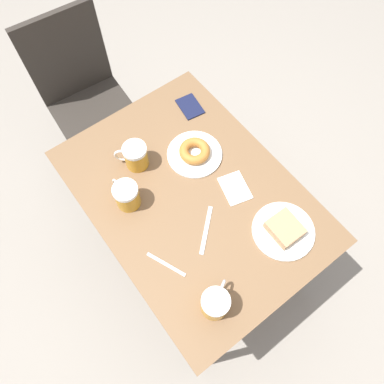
{
  "coord_description": "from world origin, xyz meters",
  "views": [
    {
      "loc": [
        -0.39,
        -0.52,
        2.05
      ],
      "look_at": [
        0.0,
        0.0,
        0.72
      ],
      "focal_mm": 35.0,
      "sensor_mm": 36.0,
      "label": 1
    }
  ],
  "objects_px": {
    "beer_mug_left": "(135,156)",
    "beer_mug_right": "(215,303)",
    "knife": "(206,230)",
    "plate_with_donut": "(195,152)",
    "napkin_folded": "(235,188)",
    "beer_mug_center": "(127,195)",
    "passport_near_edge": "(190,107)",
    "fork": "(166,264)",
    "plate_with_cake": "(284,230)",
    "chair": "(81,86)"
  },
  "relations": [
    {
      "from": "chair",
      "to": "beer_mug_right",
      "type": "distance_m",
      "value": 1.33
    },
    {
      "from": "fork",
      "to": "plate_with_donut",
      "type": "bearing_deg",
      "value": 40.32
    },
    {
      "from": "beer_mug_left",
      "to": "beer_mug_center",
      "type": "distance_m",
      "value": 0.18
    },
    {
      "from": "plate_with_cake",
      "to": "napkin_folded",
      "type": "xyz_separation_m",
      "value": [
        -0.03,
        0.25,
        -0.02
      ]
    },
    {
      "from": "fork",
      "to": "knife",
      "type": "relative_size",
      "value": 0.97
    },
    {
      "from": "beer_mug_center",
      "to": "fork",
      "type": "height_order",
      "value": "beer_mug_center"
    },
    {
      "from": "beer_mug_right",
      "to": "knife",
      "type": "xyz_separation_m",
      "value": [
        0.15,
        0.24,
        -0.05
      ]
    },
    {
      "from": "chair",
      "to": "plate_with_cake",
      "type": "relative_size",
      "value": 3.9
    },
    {
      "from": "beer_mug_left",
      "to": "beer_mug_right",
      "type": "relative_size",
      "value": 0.93
    },
    {
      "from": "napkin_folded",
      "to": "knife",
      "type": "distance_m",
      "value": 0.21
    },
    {
      "from": "fork",
      "to": "beer_mug_left",
      "type": "bearing_deg",
      "value": 70.25
    },
    {
      "from": "plate_with_donut",
      "to": "fork",
      "type": "bearing_deg",
      "value": -139.68
    },
    {
      "from": "beer_mug_right",
      "to": "plate_with_cake",
      "type": "bearing_deg",
      "value": 8.77
    },
    {
      "from": "fork",
      "to": "knife",
      "type": "xyz_separation_m",
      "value": [
        0.2,
        0.02,
        -0.0
      ]
    },
    {
      "from": "plate_with_cake",
      "to": "fork",
      "type": "distance_m",
      "value": 0.46
    },
    {
      "from": "beer_mug_left",
      "to": "knife",
      "type": "relative_size",
      "value": 0.76
    },
    {
      "from": "plate_with_donut",
      "to": "napkin_folded",
      "type": "distance_m",
      "value": 0.23
    },
    {
      "from": "passport_near_edge",
      "to": "chair",
      "type": "bearing_deg",
      "value": 118.08
    },
    {
      "from": "napkin_folded",
      "to": "beer_mug_left",
      "type": "bearing_deg",
      "value": 126.55
    },
    {
      "from": "beer_mug_left",
      "to": "passport_near_edge",
      "type": "relative_size",
      "value": 0.87
    },
    {
      "from": "plate_with_cake",
      "to": "passport_near_edge",
      "type": "distance_m",
      "value": 0.69
    },
    {
      "from": "plate_with_cake",
      "to": "napkin_folded",
      "type": "bearing_deg",
      "value": 96.42
    },
    {
      "from": "passport_near_edge",
      "to": "plate_with_cake",
      "type": "bearing_deg",
      "value": -96.21
    },
    {
      "from": "chair",
      "to": "knife",
      "type": "bearing_deg",
      "value": -86.68
    },
    {
      "from": "beer_mug_left",
      "to": "beer_mug_center",
      "type": "height_order",
      "value": "same"
    },
    {
      "from": "plate_with_cake",
      "to": "napkin_folded",
      "type": "relative_size",
      "value": 1.54
    },
    {
      "from": "plate_with_cake",
      "to": "napkin_folded",
      "type": "distance_m",
      "value": 0.25
    },
    {
      "from": "beer_mug_left",
      "to": "beer_mug_right",
      "type": "distance_m",
      "value": 0.65
    },
    {
      "from": "plate_with_cake",
      "to": "passport_near_edge",
      "type": "relative_size",
      "value": 1.73
    },
    {
      "from": "plate_with_donut",
      "to": "plate_with_cake",
      "type": "bearing_deg",
      "value": -82.61
    },
    {
      "from": "knife",
      "to": "fork",
      "type": "bearing_deg",
      "value": -174.96
    },
    {
      "from": "plate_with_donut",
      "to": "beer_mug_left",
      "type": "bearing_deg",
      "value": 152.6
    },
    {
      "from": "beer_mug_center",
      "to": "passport_near_edge",
      "type": "xyz_separation_m",
      "value": [
        0.48,
        0.23,
        -0.05
      ]
    },
    {
      "from": "plate_with_cake",
      "to": "beer_mug_center",
      "type": "height_order",
      "value": "beer_mug_center"
    },
    {
      "from": "knife",
      "to": "passport_near_edge",
      "type": "relative_size",
      "value": 1.15
    },
    {
      "from": "beer_mug_right",
      "to": "plate_with_donut",
      "type": "bearing_deg",
      "value": 59.14
    },
    {
      "from": "plate_with_donut",
      "to": "beer_mug_right",
      "type": "xyz_separation_m",
      "value": [
        -0.32,
        -0.53,
        0.04
      ]
    },
    {
      "from": "plate_with_donut",
      "to": "beer_mug_center",
      "type": "bearing_deg",
      "value": -177.35
    },
    {
      "from": "beer_mug_right",
      "to": "fork",
      "type": "xyz_separation_m",
      "value": [
        -0.05,
        0.22,
        -0.05
      ]
    },
    {
      "from": "beer_mug_right",
      "to": "knife",
      "type": "height_order",
      "value": "beer_mug_right"
    },
    {
      "from": "beer_mug_right",
      "to": "fork",
      "type": "relative_size",
      "value": 0.84
    },
    {
      "from": "chair",
      "to": "beer_mug_right",
      "type": "bearing_deg",
      "value": -93.16
    },
    {
      "from": "napkin_folded",
      "to": "plate_with_donut",
      "type": "bearing_deg",
      "value": 98.47
    },
    {
      "from": "plate_with_donut",
      "to": "beer_mug_center",
      "type": "xyz_separation_m",
      "value": [
        -0.34,
        -0.02,
        0.04
      ]
    },
    {
      "from": "chair",
      "to": "beer_mug_right",
      "type": "height_order",
      "value": "chair"
    },
    {
      "from": "beer_mug_left",
      "to": "beer_mug_center",
      "type": "relative_size",
      "value": 0.87
    },
    {
      "from": "plate_with_donut",
      "to": "knife",
      "type": "bearing_deg",
      "value": -119.82
    },
    {
      "from": "chair",
      "to": "knife",
      "type": "height_order",
      "value": "chair"
    },
    {
      "from": "beer_mug_left",
      "to": "beer_mug_right",
      "type": "bearing_deg",
      "value": -99.09
    },
    {
      "from": "napkin_folded",
      "to": "chair",
      "type": "bearing_deg",
      "value": 100.95
    }
  ]
}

